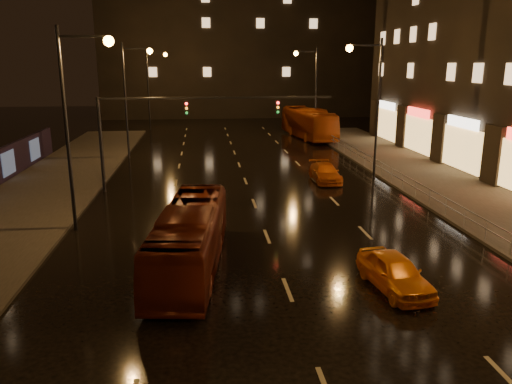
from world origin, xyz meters
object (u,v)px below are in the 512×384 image
Objects in this scene: bus_curb at (308,123)px; taxi_far at (325,173)px; bus_red at (190,238)px; taxi_near at (395,272)px.

bus_curb is 2.78× the size of taxi_far.
bus_curb is at bearing 77.83° from bus_red.
bus_curb is 21.62m from taxi_far.
bus_curb is 3.02× the size of taxi_near.
taxi_near is (7.66, -2.81, -0.66)m from bus_red.
bus_red is 0.80× the size of bus_curb.
taxi_near is at bearing -13.08° from bus_red.
bus_curb is (12.66, 36.22, 0.34)m from bus_red.
taxi_far is at bearing 64.89° from bus_red.
bus_curb reaches higher than bus_red.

